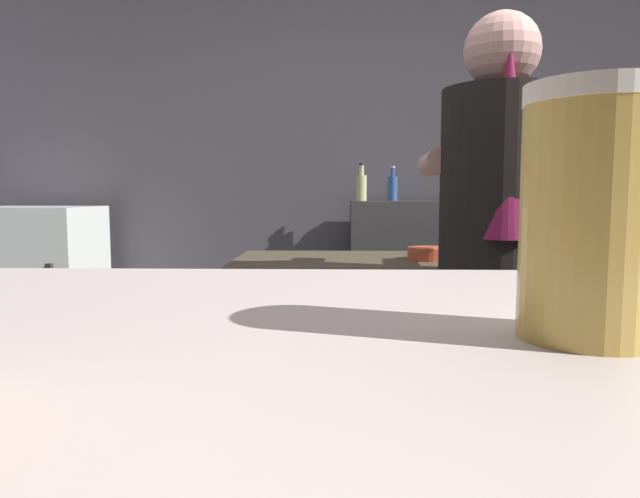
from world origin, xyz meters
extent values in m
cube|color=#524D57|center=(0.00, 2.20, 1.35)|extent=(5.20, 0.10, 2.70)
cube|color=#4C4130|center=(0.35, 0.75, 0.45)|extent=(2.10, 0.60, 0.89)
cube|color=#3D3C3D|center=(0.18, 1.92, 0.55)|extent=(0.83, 0.36, 1.10)
cube|color=white|center=(-2.03, 1.75, 0.53)|extent=(0.64, 0.55, 1.07)
cube|color=#262626|center=(-1.80, 1.46, 0.59)|extent=(0.03, 0.03, 0.38)
cube|color=#262A38|center=(0.17, 0.30, 0.44)|extent=(0.28, 0.20, 0.88)
cylinder|color=black|center=(0.17, 0.30, 1.16)|extent=(0.34, 0.34, 0.56)
sphere|color=#DAA396|center=(0.17, 0.30, 1.55)|extent=(0.22, 0.22, 0.22)
cone|color=#8C1E4C|center=(0.16, 0.20, 1.28)|extent=(0.18, 0.18, 0.54)
cylinder|color=#DAA396|center=(0.01, 0.46, 1.24)|extent=(0.10, 0.32, 0.08)
cylinder|color=#DAA396|center=(0.35, 0.45, 1.24)|extent=(0.10, 0.32, 0.08)
cube|color=olive|center=(0.78, 0.86, 0.99)|extent=(0.10, 0.08, 0.20)
cylinder|color=black|center=(0.75, 0.86, 1.13)|extent=(0.02, 0.02, 0.08)
cylinder|color=black|center=(0.78, 0.86, 1.12)|extent=(0.02, 0.02, 0.06)
cylinder|color=black|center=(0.81, 0.86, 1.12)|extent=(0.02, 0.02, 0.05)
cylinder|color=#D25333|center=(0.04, 0.72, 0.91)|extent=(0.17, 0.17, 0.05)
cube|color=silver|center=(0.45, 0.70, 0.90)|extent=(0.24, 0.03, 0.01)
cylinder|color=gold|center=(-0.16, -1.08, 1.12)|extent=(0.08, 0.08, 0.13)
cylinder|color=white|center=(-0.16, -1.08, 1.19)|extent=(0.08, 0.08, 0.01)
cylinder|color=#C8D089|center=(-0.17, 1.99, 1.17)|extent=(0.06, 0.06, 0.15)
cylinder|color=#C8D089|center=(-0.17, 1.99, 1.28)|extent=(0.03, 0.03, 0.06)
cylinder|color=#333333|center=(-0.17, 1.99, 1.31)|extent=(0.03, 0.03, 0.01)
cylinder|color=red|center=(0.36, 1.98, 1.19)|extent=(0.05, 0.05, 0.18)
cylinder|color=red|center=(0.36, 1.98, 1.31)|extent=(0.02, 0.02, 0.07)
cylinder|color=white|center=(0.36, 1.98, 1.35)|extent=(0.03, 0.03, 0.01)
cylinder|color=#335899|center=(0.02, 1.99, 1.17)|extent=(0.06, 0.06, 0.14)
cylinder|color=#335899|center=(0.02, 1.99, 1.26)|extent=(0.03, 0.03, 0.05)
cylinder|color=silver|center=(0.02, 1.99, 1.30)|extent=(0.03, 0.03, 0.01)
cylinder|color=red|center=(0.52, 1.88, 1.16)|extent=(0.07, 0.07, 0.13)
cylinder|color=red|center=(0.52, 1.88, 1.25)|extent=(0.03, 0.03, 0.05)
cylinder|color=white|center=(0.52, 1.88, 1.29)|extent=(0.04, 0.04, 0.01)
camera|label=1|loc=(-0.31, -1.41, 1.14)|focal=31.85mm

